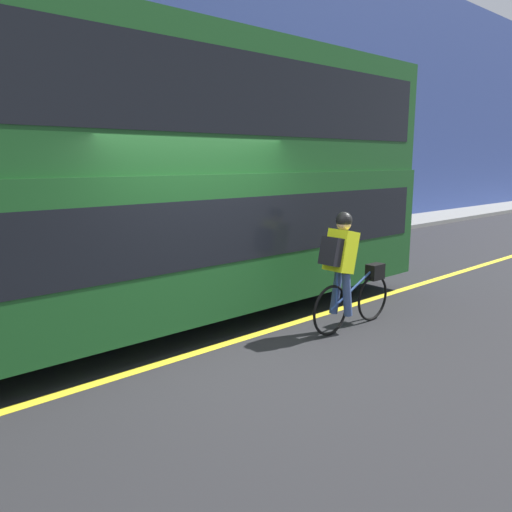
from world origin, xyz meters
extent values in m
plane|color=#232326|center=(0.00, 0.00, 0.00)|extent=(80.00, 80.00, 0.00)
cube|color=yellow|center=(0.00, 0.29, 0.00)|extent=(50.00, 0.14, 0.01)
cube|color=gray|center=(0.00, 5.42, 0.07)|extent=(60.00, 1.91, 0.13)
cube|color=#33478C|center=(0.00, 6.53, 4.35)|extent=(60.00, 0.30, 8.71)
cylinder|color=black|center=(2.40, 1.52, 0.53)|extent=(1.06, 0.30, 1.06)
cube|color=#194C1E|center=(-0.88, 1.52, 1.20)|extent=(10.56, 2.50, 1.77)
cube|color=black|center=(-0.88, 1.52, 1.42)|extent=(10.14, 2.52, 0.78)
cube|color=#194C1E|center=(-0.88, 1.52, 2.94)|extent=(10.56, 2.40, 1.71)
cube|color=black|center=(-0.88, 1.52, 3.03)|extent=(10.14, 2.42, 0.96)
torus|color=black|center=(2.44, -0.37, 0.33)|extent=(0.67, 0.04, 0.67)
torus|color=black|center=(1.52, -0.37, 0.33)|extent=(0.67, 0.04, 0.67)
cylinder|color=#2D4C8C|center=(1.98, -0.37, 0.55)|extent=(0.93, 0.03, 0.46)
cylinder|color=#2D4C8C|center=(1.63, -0.37, 0.58)|extent=(0.03, 0.03, 0.49)
cube|color=black|center=(2.47, -0.37, 0.71)|extent=(0.26, 0.16, 0.22)
cube|color=#D8EA19|center=(1.69, -0.37, 1.10)|extent=(0.37, 0.32, 0.58)
cube|color=black|center=(1.49, -0.37, 1.12)|extent=(0.21, 0.26, 0.38)
cylinder|color=#384C7A|center=(1.73, -0.28, 0.53)|extent=(0.21, 0.11, 0.60)
cylinder|color=#384C7A|center=(1.73, -0.46, 0.53)|extent=(0.19, 0.11, 0.60)
sphere|color=tan|center=(1.73, -0.37, 1.45)|extent=(0.19, 0.19, 0.19)
sphere|color=black|center=(1.73, -0.37, 1.49)|extent=(0.21, 0.21, 0.21)
cylinder|color=#59595B|center=(2.47, 5.33, 1.38)|extent=(0.07, 0.07, 2.49)
cube|color=#1959B2|center=(2.47, 5.28, 2.39)|extent=(0.36, 0.02, 0.36)
camera|label=1|loc=(-3.34, -4.36, 2.25)|focal=35.00mm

